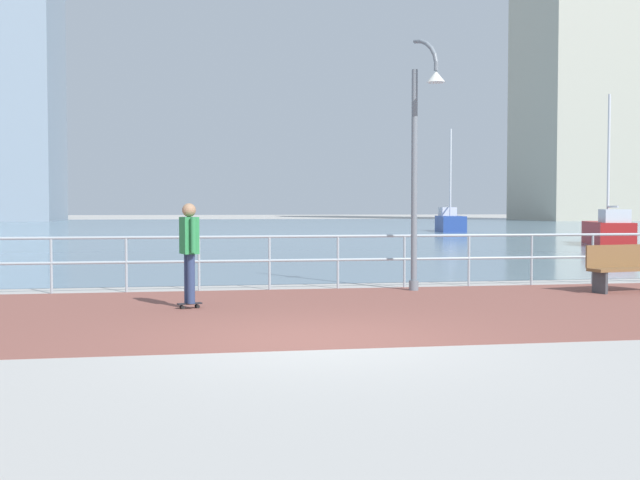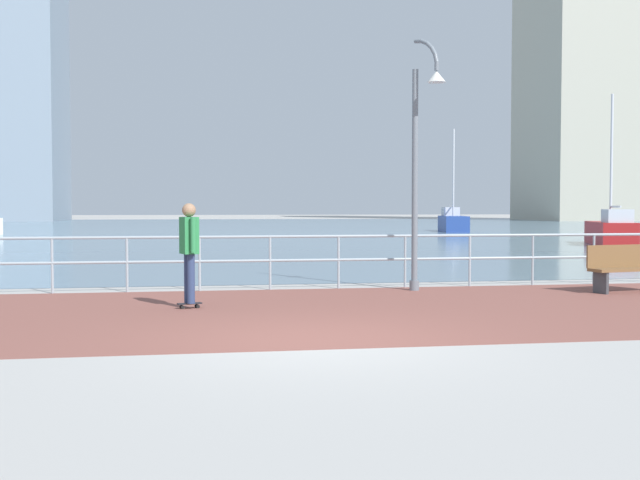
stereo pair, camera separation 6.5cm
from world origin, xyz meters
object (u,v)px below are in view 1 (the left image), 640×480
Objects in this scene: lamppost at (421,152)px; skateboarder at (189,245)px; park_bench at (624,268)px; sailboat_navy at (608,231)px; sailboat_teal at (450,222)px.

lamppost reaches higher than skateboarder.
park_bench is (8.41, 1.11, -0.56)m from skateboarder.
park_bench is (3.90, -0.80, -2.27)m from lamppost.
skateboarder is at bearing -134.30° from sailboat_navy.
lamppost is 37.83m from sailboat_teal.
lamppost is at bearing 22.99° from skateboarder.
sailboat_teal is 1.04× the size of sailboat_navy.
lamppost is 0.72× the size of sailboat_teal.
sailboat_teal reaches higher than lamppost.
sailboat_teal is (9.01, 36.29, 0.18)m from park_bench.
lamppost is 4.58m from park_bench.
skateboarder is 0.26× the size of sailboat_navy.
sailboat_navy is (13.61, 16.65, -2.12)m from lamppost.
park_bench is at bearing -119.08° from sailboat_navy.
park_bench is 0.25× the size of sailboat_navy.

